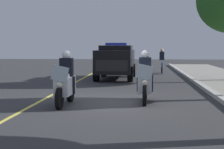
{
  "coord_description": "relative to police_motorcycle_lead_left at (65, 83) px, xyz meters",
  "views": [
    {
      "loc": [
        11.76,
        1.01,
        1.85
      ],
      "look_at": [
        -0.3,
        0.0,
        0.9
      ],
      "focal_mm": 57.73,
      "sensor_mm": 36.0,
      "label": 1
    }
  ],
  "objects": [
    {
      "name": "ground_plane",
      "position": [
        -0.72,
        1.39,
        -0.7
      ],
      "size": [
        80.0,
        80.0,
        0.0
      ],
      "primitive_type": "plane",
      "color": "#333335"
    },
    {
      "name": "lane_stripe_center",
      "position": [
        -0.72,
        -1.02,
        -0.7
      ],
      "size": [
        48.0,
        0.12,
        0.01
      ],
      "primitive_type": "cube",
      "color": "#E0D14C",
      "rests_on": "ground"
    },
    {
      "name": "police_motorcycle_lead_left",
      "position": [
        0.0,
        0.0,
        0.0
      ],
      "size": [
        2.14,
        0.57,
        1.72
      ],
      "color": "black",
      "rests_on": "ground"
    },
    {
      "name": "police_motorcycle_lead_right",
      "position": [
        -0.84,
        2.49,
        0.0
      ],
      "size": [
        2.14,
        0.57,
        1.72
      ],
      "color": "black",
      "rests_on": "ground"
    },
    {
      "name": "police_suv",
      "position": [
        -9.33,
        0.91,
        0.37
      ],
      "size": [
        4.94,
        2.15,
        2.05
      ],
      "color": "black",
      "rests_on": "ground"
    },
    {
      "name": "cyclist_background",
      "position": [
        -13.62,
        3.73,
        0.14
      ],
      "size": [
        1.76,
        0.32,
        1.69
      ],
      "color": "black",
      "rests_on": "ground"
    }
  ]
}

